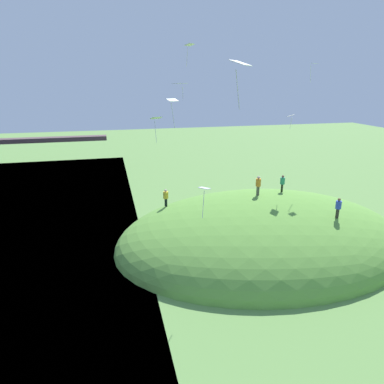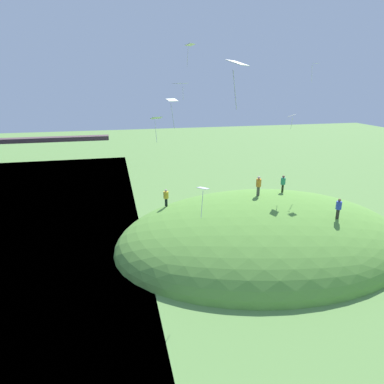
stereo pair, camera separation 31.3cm
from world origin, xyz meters
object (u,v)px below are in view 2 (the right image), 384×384
kite_6 (181,84)px  kite_8 (203,191)px  person_watching_kites (166,196)px  mooring_post (146,261)px  person_near_shore (283,182)px  kite_7 (172,102)px  kite_2 (190,46)px  person_walking_path (259,184)px  kite_9 (315,65)px  kite_3 (237,65)px  person_on_hilltop (339,206)px  kite_5 (291,116)px  kite_0 (156,119)px

kite_6 → kite_8: bearing=-93.2°
person_watching_kites → mooring_post: bearing=136.8°
person_near_shore → kite_8: bearing=177.0°
kite_7 → kite_2: bearing=66.7°
person_walking_path → person_near_shore: 3.03m
kite_8 → kite_9: size_ratio=1.15×
kite_3 → mooring_post: bearing=114.5°
person_on_hilltop → kite_2: (-9.91, 9.49, 12.36)m
kite_7 → kite_9: 17.28m
mooring_post → kite_2: bearing=55.4°
kite_9 → mooring_post: (-18.02, -8.17, -14.79)m
kite_3 → kite_8: (-0.29, 4.64, -7.38)m
person_on_hilltop → kite_9: size_ratio=0.93×
kite_5 → kite_7: 12.38m
person_walking_path → kite_5: 6.85m
person_on_hilltop → mooring_post: 15.80m
mooring_post → kite_7: bearing=25.1°
kite_3 → person_near_shore: bearing=52.7°
kite_3 → kite_8: kite_3 is taller
kite_8 → mooring_post: size_ratio=2.08×
person_walking_path → kite_0: kite_0 is taller
person_on_hilltop → person_watching_kites: (-12.61, 7.68, -0.68)m
person_near_shore → kite_3: bearing=-169.5°
person_watching_kites → kite_8: size_ratio=0.81×
person_near_shore → kite_2: bearing=116.5°
kite_2 → person_walking_path: bearing=-37.1°
person_on_hilltop → kite_2: size_ratio=0.86×
person_on_hilltop → mooring_post: size_ratio=1.68×
kite_5 → kite_7: (-11.67, -3.81, 1.58)m
kite_3 → kite_5: (10.34, 13.38, -3.71)m
kite_0 → mooring_post: size_ratio=2.29×
person_walking_path → kite_8: bearing=86.0°
person_near_shore → kite_3: size_ratio=0.77×
kite_0 → kite_3: kite_3 is taller
person_walking_path → person_watching_kites: 8.54m
kite_2 → kite_3: bearing=-95.2°
kite_2 → kite_6: 3.82m
person_walking_path → kite_3: size_ratio=0.84×
person_walking_path → kite_7: bearing=56.8°
kite_8 → kite_3: bearing=-86.4°
person_near_shore → kite_5: kite_5 is taller
person_walking_path → kite_8: 10.50m
kite_0 → kite_8: size_ratio=1.10×
kite_5 → kite_6: size_ratio=0.98×
person_walking_path → kite_3: 16.77m
person_walking_path → kite_2: (-5.42, 4.10, 11.73)m
person_on_hilltop → kite_7: (-12.71, 2.95, 7.97)m
person_watching_kites → kite_9: (15.42, 2.28, 11.59)m
kite_5 → kite_7: kite_7 is taller
kite_6 → kite_7: kite_6 is taller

